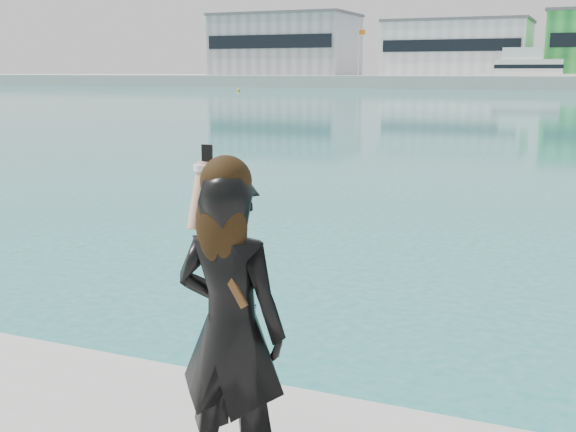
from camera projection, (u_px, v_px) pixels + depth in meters
name	position (u px, v px, depth m)	size (l,w,h in m)	color
warehouse_grey_left	(286.00, 45.00, 139.13)	(26.52, 16.36, 11.50)	gray
warehouse_white	(458.00, 48.00, 126.49)	(24.48, 15.35, 9.50)	silver
flagpole_left	(359.00, 49.00, 126.44)	(1.28, 0.16, 8.00)	silver
motor_yacht	(532.00, 74.00, 110.56)	(17.94, 5.94, 8.25)	white
buoy_far	(239.00, 91.00, 100.24)	(0.50, 0.50, 0.50)	#DAC10B
woman	(230.00, 320.00, 3.47)	(0.58, 0.39, 1.66)	black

